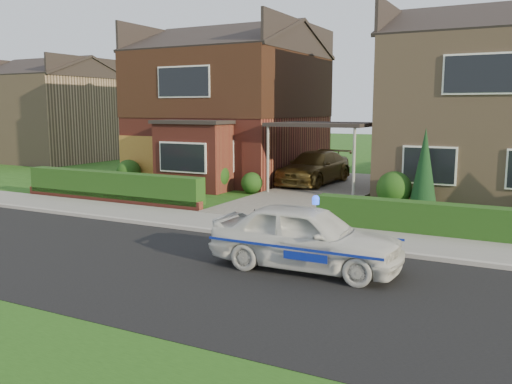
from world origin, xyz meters
The scene contains 23 objects.
ground centered at (0.00, 0.00, 0.00)m, with size 120.00×120.00×0.00m, color #1D4412.
road centered at (0.00, 0.00, 0.00)m, with size 60.00×6.00×0.02m, color black.
kerb centered at (0.00, 3.05, 0.06)m, with size 60.00×0.16×0.12m, color #9E9993.
sidewalk centered at (0.00, 4.10, 0.05)m, with size 60.00×2.00×0.10m, color slate.
driveway centered at (0.00, 11.00, 0.06)m, with size 3.80×12.00×0.12m, color #666059.
house_left centered at (-5.78, 13.90, 3.81)m, with size 7.50×9.53×7.25m.
house_right centered at (5.80, 13.99, 3.66)m, with size 7.50×8.06×7.25m.
carport_link centered at (0.00, 10.95, 2.66)m, with size 3.80×3.00×2.77m.
garage_door centered at (-8.25, 9.96, 1.05)m, with size 2.20×0.10×2.10m, color #8D5E1E.
dwarf_wall centered at (-5.80, 5.30, 0.18)m, with size 7.70×0.25×0.36m, color maroon.
hedge_left centered at (-5.80, 5.45, 0.00)m, with size 7.50×0.55×0.90m, color #143310.
hedge_right centered at (5.80, 5.35, 0.00)m, with size 7.50×0.55×0.80m, color #143310.
shrub_left_far centered at (-8.50, 9.50, 0.54)m, with size 1.08×1.08×1.08m, color #143310.
shrub_left_mid centered at (-4.00, 9.30, 0.66)m, with size 1.32×1.32×1.32m, color #143310.
shrub_left_near centered at (-2.40, 9.60, 0.42)m, with size 0.84×0.84×0.84m, color #143310.
shrub_right_near centered at (3.20, 9.40, 0.60)m, with size 1.20×1.20×1.20m, color #143310.
conifer_a centered at (4.20, 9.20, 1.30)m, with size 0.90×0.90×2.60m, color black.
neighbour_left centered at (-20.00, 16.00, 2.60)m, with size 6.50×7.00×5.20m, color #8E7157.
police_car centered at (3.33, 1.20, 0.68)m, with size 3.66×4.02×1.52m.
driveway_car centered at (-1.00, 12.69, 0.80)m, with size 1.90×4.67×1.36m, color brown.
potted_plant_a centered at (-9.00, 8.08, 0.35)m, with size 0.36×0.25×0.69m, color gray.
potted_plant_b centered at (-6.00, 9.00, 0.35)m, with size 0.39×0.31×0.70m, color gray.
potted_plant_c centered at (-5.91, 6.90, 0.42)m, with size 0.48×0.48×0.85m, color gray.
Camera 1 is at (7.44, -8.94, 3.32)m, focal length 38.00 mm.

